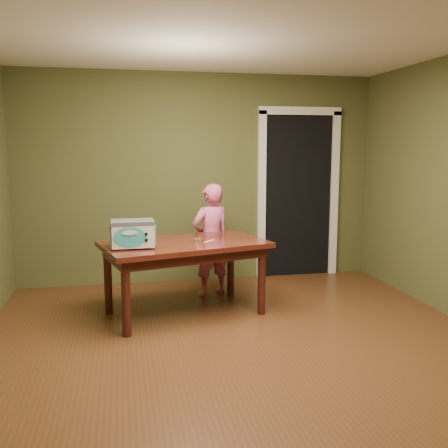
% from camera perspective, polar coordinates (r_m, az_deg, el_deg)
% --- Properties ---
extents(floor, '(5.00, 5.00, 0.00)m').
position_cam_1_polar(floor, '(4.19, 2.81, -15.07)').
color(floor, '#562C18').
rests_on(floor, ground).
extents(room_shell, '(4.52, 5.02, 2.61)m').
position_cam_1_polar(room_shell, '(3.83, 3.00, 9.00)').
color(room_shell, '#484D29').
rests_on(room_shell, ground).
extents(doorway, '(1.10, 0.66, 2.25)m').
position_cam_1_polar(doorway, '(6.90, 7.60, 3.41)').
color(doorway, black).
rests_on(doorway, ground).
extents(dining_table, '(1.77, 1.27, 0.75)m').
position_cam_1_polar(dining_table, '(5.05, -4.56, -3.16)').
color(dining_table, '#340E0B').
rests_on(dining_table, floor).
extents(toy_oven, '(0.43, 0.30, 0.26)m').
position_cam_1_polar(toy_oven, '(4.78, -10.40, -1.00)').
color(toy_oven, '#4C4F54').
rests_on(toy_oven, dining_table).
extents(baking_pan, '(0.10, 0.10, 0.02)m').
position_cam_1_polar(baking_pan, '(5.08, -3.05, -1.79)').
color(baking_pan, silver).
rests_on(baking_pan, dining_table).
extents(spatula, '(0.14, 0.15, 0.01)m').
position_cam_1_polar(spatula, '(5.03, -1.69, -1.97)').
color(spatula, '#E1DB61').
rests_on(spatula, dining_table).
extents(child, '(0.54, 0.44, 1.29)m').
position_cam_1_polar(child, '(5.70, -1.50, -1.82)').
color(child, '#C65180').
rests_on(child, floor).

